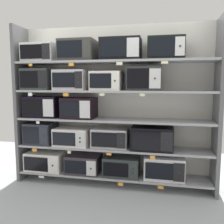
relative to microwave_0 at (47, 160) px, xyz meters
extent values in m
cube|color=#B2B7BC|center=(1.04, -1.00, -0.31)|extent=(6.79, 6.00, 0.02)
cube|color=beige|center=(1.04, 0.23, 0.87)|extent=(2.99, 0.04, 2.34)
cube|color=#5B5B5E|center=(-0.38, 0.00, 0.87)|extent=(0.05, 0.41, 2.34)
cube|color=#5B5B5E|center=(2.47, 0.00, 0.87)|extent=(0.05, 0.41, 2.34)
cube|color=#99999E|center=(1.04, 0.00, -0.15)|extent=(2.79, 0.41, 0.03)
cube|color=silver|center=(0.00, 0.00, 0.00)|extent=(0.58, 0.40, 0.28)
cube|color=black|center=(-0.07, -0.20, 0.00)|extent=(0.39, 0.01, 0.21)
cube|color=silver|center=(0.20, -0.20, 0.00)|extent=(0.15, 0.01, 0.22)
cylinder|color=#262628|center=(0.20, -0.21, 0.00)|extent=(0.02, 0.01, 0.02)
cube|color=#342C33|center=(0.61, 0.00, 0.00)|extent=(0.50, 0.39, 0.27)
cube|color=black|center=(0.55, -0.20, 0.00)|extent=(0.33, 0.01, 0.19)
cube|color=silver|center=(0.78, -0.20, 0.00)|extent=(0.14, 0.01, 0.21)
cylinder|color=#262628|center=(0.78, -0.20, 0.00)|extent=(0.02, 0.01, 0.02)
cube|color=#2B3232|center=(1.19, 0.00, 0.00)|extent=(0.51, 0.38, 0.28)
cube|color=black|center=(1.14, -0.19, 0.00)|extent=(0.36, 0.01, 0.19)
cube|color=#2B3232|center=(1.38, -0.19, 0.00)|extent=(0.12, 0.01, 0.22)
cylinder|color=#262628|center=(1.38, -0.20, -0.03)|extent=(0.02, 0.01, 0.02)
cylinder|color=#262628|center=(1.38, -0.20, 0.03)|extent=(0.02, 0.01, 0.02)
cube|color=silver|center=(1.80, 0.00, 0.02)|extent=(0.55, 0.34, 0.31)
cube|color=black|center=(1.73, -0.17, 0.02)|extent=(0.37, 0.01, 0.23)
cube|color=black|center=(1.99, -0.17, 0.02)|extent=(0.14, 0.01, 0.25)
cylinder|color=#262628|center=(1.99, -0.18, 0.02)|extent=(0.02, 0.01, 0.02)
cube|color=white|center=(0.01, -0.21, -0.19)|extent=(0.09, 0.00, 0.03)
cube|color=orange|center=(1.21, -0.21, -0.20)|extent=(0.07, 0.00, 0.05)
cube|color=orange|center=(1.76, -0.21, -0.19)|extent=(0.08, 0.00, 0.04)
cube|color=#99999E|center=(1.04, 0.00, 0.26)|extent=(2.79, 0.41, 0.03)
cube|color=#272A33|center=(-0.08, 0.00, 0.43)|extent=(0.42, 0.38, 0.32)
cube|color=black|center=(-0.14, -0.19, 0.43)|extent=(0.26, 0.01, 0.25)
cube|color=#272A33|center=(0.06, -0.19, 0.43)|extent=(0.13, 0.01, 0.25)
cylinder|color=#262628|center=(0.06, -0.20, 0.43)|extent=(0.02, 0.01, 0.02)
cube|color=silver|center=(0.45, 0.00, 0.40)|extent=(0.51, 0.40, 0.26)
cube|color=black|center=(0.38, -0.20, 0.40)|extent=(0.35, 0.01, 0.19)
cube|color=silver|center=(0.63, -0.20, 0.40)|extent=(0.14, 0.01, 0.21)
cylinder|color=#262628|center=(0.63, -0.21, 0.37)|extent=(0.02, 0.01, 0.02)
cylinder|color=#262628|center=(0.63, -0.21, 0.43)|extent=(0.02, 0.01, 0.02)
cube|color=#B7B1B7|center=(1.02, 0.00, 0.41)|extent=(0.52, 0.32, 0.27)
cube|color=black|center=(0.96, -0.16, 0.41)|extent=(0.37, 0.01, 0.21)
cube|color=black|center=(1.21, -0.16, 0.41)|extent=(0.12, 0.01, 0.22)
cylinder|color=#262628|center=(1.21, -0.17, 0.38)|extent=(0.02, 0.01, 0.02)
cylinder|color=#262628|center=(1.21, -0.17, 0.44)|extent=(0.02, 0.01, 0.02)
cube|color=black|center=(1.62, 0.00, 0.43)|extent=(0.57, 0.39, 0.32)
cube|color=black|center=(1.55, -0.20, 0.43)|extent=(0.38, 0.01, 0.26)
cube|color=black|center=(1.82, -0.20, 0.43)|extent=(0.16, 0.01, 0.26)
cylinder|color=#262628|center=(1.82, -0.21, 0.43)|extent=(0.02, 0.01, 0.02)
cube|color=orange|center=(-0.08, -0.21, 0.22)|extent=(0.07, 0.00, 0.04)
cube|color=beige|center=(0.46, -0.21, 0.22)|extent=(0.05, 0.00, 0.04)
cube|color=orange|center=(1.04, -0.21, 0.22)|extent=(0.07, 0.00, 0.03)
cube|color=orange|center=(1.64, -0.21, 0.21)|extent=(0.07, 0.00, 0.05)
cube|color=#99999E|center=(1.04, 0.00, 0.67)|extent=(2.79, 0.41, 0.03)
cube|color=black|center=(-0.03, 0.00, 0.84)|extent=(0.52, 0.33, 0.31)
cube|color=black|center=(-0.11, -0.17, 0.84)|extent=(0.32, 0.01, 0.23)
cube|color=silver|center=(0.14, -0.17, 0.84)|extent=(0.16, 0.01, 0.25)
cube|color=black|center=(0.55, 0.00, 0.84)|extent=(0.47, 0.39, 0.30)
cube|color=black|center=(0.48, -0.20, 0.84)|extent=(0.29, 0.01, 0.21)
cube|color=silver|center=(0.70, -0.20, 0.84)|extent=(0.15, 0.01, 0.24)
cube|color=white|center=(-0.01, -0.21, 0.63)|extent=(0.05, 0.00, 0.04)
cube|color=#99999E|center=(1.04, 0.00, 1.08)|extent=(2.79, 0.41, 0.03)
cube|color=#2F3534|center=(-0.08, 0.00, 1.25)|extent=(0.43, 0.40, 0.31)
cube|color=black|center=(-0.13, -0.20, 1.25)|extent=(0.28, 0.01, 0.24)
cube|color=black|center=(0.07, -0.20, 1.25)|extent=(0.12, 0.01, 0.25)
cube|color=#BEBABC|center=(0.45, 0.00, 1.24)|extent=(0.46, 0.42, 0.29)
cube|color=black|center=(0.40, -0.21, 1.24)|extent=(0.33, 0.01, 0.20)
cube|color=black|center=(0.62, -0.21, 1.24)|extent=(0.10, 0.01, 0.23)
cylinder|color=#262628|center=(0.62, -0.22, 1.21)|extent=(0.02, 0.01, 0.02)
cylinder|color=#262628|center=(0.62, -0.22, 1.27)|extent=(0.02, 0.01, 0.02)
cube|color=silver|center=(0.97, 0.00, 1.23)|extent=(0.43, 0.40, 0.26)
cube|color=black|center=(0.93, -0.20, 1.23)|extent=(0.30, 0.01, 0.20)
cube|color=silver|center=(1.13, -0.20, 1.23)|extent=(0.10, 0.01, 0.21)
cylinder|color=#262628|center=(1.13, -0.21, 1.23)|extent=(0.02, 0.01, 0.02)
cube|color=#2B3031|center=(1.50, 0.00, 1.26)|extent=(0.47, 0.34, 0.32)
cube|color=black|center=(1.43, -0.17, 1.26)|extent=(0.29, 0.01, 0.26)
cube|color=silver|center=(1.65, -0.17, 1.26)|extent=(0.15, 0.01, 0.26)
cylinder|color=#262628|center=(1.65, -0.18, 1.26)|extent=(0.02, 0.01, 0.02)
cube|color=white|center=(-0.12, -0.21, 1.04)|extent=(0.06, 0.00, 0.05)
cube|color=orange|center=(0.43, -0.21, 1.04)|extent=(0.08, 0.00, 0.05)
cube|color=beige|center=(0.95, -0.21, 1.05)|extent=(0.07, 0.00, 0.03)
cube|color=beige|center=(1.49, -0.21, 1.05)|extent=(0.07, 0.00, 0.03)
cube|color=#99999E|center=(1.04, 0.00, 1.49)|extent=(2.79, 0.41, 0.03)
cube|color=silver|center=(-0.05, 0.00, 1.64)|extent=(0.49, 0.33, 0.27)
cube|color=black|center=(-0.10, -0.17, 1.64)|extent=(0.34, 0.01, 0.20)
cube|color=black|center=(0.13, -0.17, 1.64)|extent=(0.12, 0.01, 0.22)
cylinder|color=#262628|center=(0.13, -0.18, 1.64)|extent=(0.02, 0.01, 0.02)
cube|color=#32322F|center=(0.55, 0.00, 1.66)|extent=(0.51, 0.39, 0.30)
cube|color=black|center=(0.49, -0.20, 1.66)|extent=(0.36, 0.01, 0.23)
cube|color=#32322F|center=(0.73, -0.20, 1.66)|extent=(0.11, 0.01, 0.24)
cube|color=black|center=(1.17, 0.00, 1.66)|extent=(0.55, 0.35, 0.30)
cube|color=black|center=(1.10, -0.18, 1.66)|extent=(0.36, 0.01, 0.23)
cube|color=silver|center=(1.36, -0.18, 1.66)|extent=(0.16, 0.01, 0.24)
cube|color=black|center=(1.78, 0.00, 1.65)|extent=(0.47, 0.38, 0.29)
cube|color=black|center=(1.73, -0.19, 1.65)|extent=(0.33, 0.01, 0.24)
cube|color=silver|center=(1.95, -0.19, 1.65)|extent=(0.12, 0.01, 0.23)
cylinder|color=#262628|center=(1.95, -0.20, 1.65)|extent=(0.02, 0.01, 0.02)
cube|color=orange|center=(-0.09, -0.21, 1.46)|extent=(0.06, 0.00, 0.04)
cube|color=orange|center=(0.52, -0.21, 1.45)|extent=(0.08, 0.00, 0.04)
cube|color=beige|center=(1.19, -0.21, 1.45)|extent=(0.08, 0.00, 0.04)
cube|color=beige|center=(1.77, -0.21, 1.46)|extent=(0.09, 0.00, 0.03)
camera|label=1|loc=(1.74, -3.35, 1.19)|focal=38.44mm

